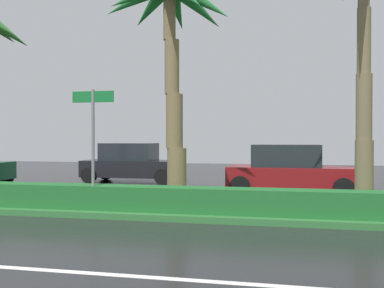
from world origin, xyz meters
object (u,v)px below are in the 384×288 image
(car_in_traffic_second, at_px, (131,163))
(car_in_traffic_third, at_px, (289,170))
(street_name_sign, at_px, (93,132))
(palm_tree_centre_left, at_px, (170,17))

(car_in_traffic_second, relative_size, car_in_traffic_third, 1.00)
(street_name_sign, xyz_separation_m, car_in_traffic_second, (-2.07, 8.38, -1.25))
(street_name_sign, bearing_deg, car_in_traffic_second, 103.84)
(street_name_sign, bearing_deg, car_in_traffic_third, 48.51)
(palm_tree_centre_left, relative_size, car_in_traffic_second, 1.53)
(palm_tree_centre_left, xyz_separation_m, car_in_traffic_third, (3.25, 3.72, -4.49))
(palm_tree_centre_left, bearing_deg, car_in_traffic_third, 48.87)
(palm_tree_centre_left, height_order, car_in_traffic_third, palm_tree_centre_left)
(street_name_sign, height_order, car_in_traffic_third, street_name_sign)
(street_name_sign, relative_size, car_in_traffic_third, 0.70)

